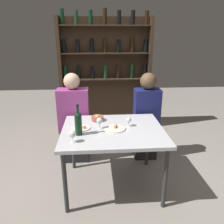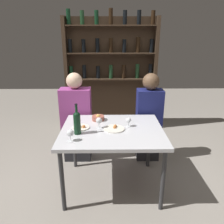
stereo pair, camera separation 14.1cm
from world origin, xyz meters
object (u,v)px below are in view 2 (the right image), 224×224
seated_person_left (77,120)px  seated_person_right (149,119)px  food_plate_1 (81,127)px  food_plate_0 (114,128)px  wine_glass_0 (70,133)px  wine_glass_2 (129,121)px  snack_bowl (98,118)px  wine_bottle (77,122)px  wine_glass_1 (99,121)px

seated_person_left → seated_person_right: 0.99m
food_plate_1 → seated_person_right: seated_person_right is taller
food_plate_0 → seated_person_left: bearing=129.5°
food_plate_1 → wine_glass_0: bearing=-101.1°
wine_glass_2 → seated_person_right: size_ratio=0.08×
wine_glass_2 → seated_person_left: bearing=141.0°
snack_bowl → food_plate_1: bearing=-127.5°
wine_glass_2 → seated_person_right: 0.66m
wine_glass_2 → food_plate_0: (-0.16, -0.07, -0.06)m
wine_bottle → wine_glass_1: 0.26m
wine_glass_1 → wine_glass_2: bearing=7.8°
wine_glass_2 → seated_person_left: 0.88m
food_plate_0 → wine_bottle: bearing=-164.0°
wine_glass_2 → seated_person_right: bearing=58.6°
snack_bowl → seated_person_right: 0.78m
food_plate_1 → seated_person_left: size_ratio=0.16×
snack_bowl → seated_person_right: size_ratio=0.12×
wine_glass_1 → seated_person_right: bearing=41.6°
wine_bottle → snack_bowl: 0.44m
wine_glass_2 → wine_glass_1: bearing=-172.2°
wine_bottle → food_plate_1: 0.20m
food_plate_1 → seated_person_left: (-0.14, 0.57, -0.15)m
seated_person_right → snack_bowl: bearing=-153.3°
food_plate_1 → seated_person_left: bearing=103.5°
wine_bottle → food_plate_0: 0.42m
wine_glass_0 → food_plate_1: (0.06, 0.31, -0.07)m
wine_glass_1 → food_plate_1: 0.22m
wine_glass_0 → wine_glass_1: (0.26, 0.30, 0.01)m
wine_glass_0 → wine_glass_2: wine_glass_0 is taller
food_plate_1 → seated_person_right: bearing=33.8°
wine_glass_1 → food_plate_1: bearing=177.3°
wine_glass_1 → seated_person_right: seated_person_right is taller
wine_bottle → wine_glass_2: wine_bottle is taller
wine_glass_1 → seated_person_right: (0.66, 0.58, -0.21)m
wine_bottle → food_plate_0: wine_bottle is taller
wine_glass_1 → food_plate_0: wine_glass_1 is taller
food_plate_0 → seated_person_right: size_ratio=0.18×
seated_person_left → snack_bowl: bearing=-47.1°
seated_person_left → wine_glass_2: bearing=-39.0°
wine_glass_1 → seated_person_left: (-0.34, 0.58, -0.22)m
wine_glass_2 → food_plate_0: wine_glass_2 is taller
seated_person_left → seated_person_right: seated_person_left is taller
wine_bottle → seated_person_right: 1.16m
wine_bottle → wine_glass_1: (0.22, 0.14, -0.05)m
seated_person_right → wine_glass_0: bearing=-136.0°
wine_glass_0 → seated_person_left: 0.92m
wine_glass_2 → food_plate_1: (-0.53, -0.03, -0.06)m
wine_bottle → wine_glass_1: bearing=32.9°
seated_person_left → wine_glass_1: bearing=-59.9°
wine_glass_0 → seated_person_left: (-0.08, 0.89, -0.22)m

